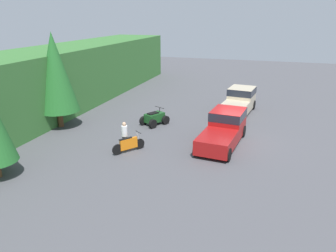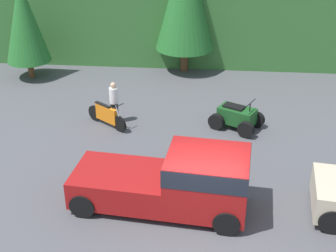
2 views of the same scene
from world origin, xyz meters
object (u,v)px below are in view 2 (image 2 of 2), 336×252
(dirt_bike, at_px, (107,115))
(pickup_truck_red, at_px, (178,180))
(rider_person, at_px, (114,101))
(quad_atv, at_px, (237,117))

(dirt_bike, bearing_deg, pickup_truck_red, -21.71)
(pickup_truck_red, height_order, rider_person, pickup_truck_red)
(dirt_bike, bearing_deg, rider_person, 90.34)
(quad_atv, height_order, rider_person, rider_person)
(pickup_truck_red, distance_m, quad_atv, 5.89)
(pickup_truck_red, relative_size, dirt_bike, 3.00)
(pickup_truck_red, bearing_deg, rider_person, 124.15)
(quad_atv, distance_m, rider_person, 5.06)
(rider_person, bearing_deg, dirt_bike, -96.87)
(dirt_bike, relative_size, quad_atv, 0.78)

